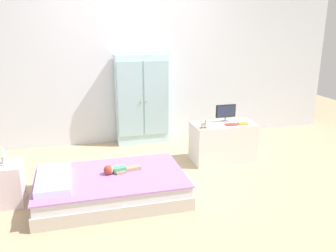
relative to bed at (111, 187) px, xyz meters
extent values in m
cube|color=tan|center=(0.55, 0.23, -0.13)|extent=(10.00, 10.00, 0.02)
cube|color=silver|center=(0.55, 1.80, 1.23)|extent=(6.40, 0.05, 2.70)
cube|color=beige|center=(0.00, 0.00, -0.06)|extent=(1.50, 0.94, 0.13)
cube|color=silver|center=(0.00, 0.00, 0.06)|extent=(1.46, 0.90, 0.10)
cube|color=#B270C6|center=(0.00, 0.00, 0.12)|extent=(1.49, 0.93, 0.01)
cube|color=silver|center=(-0.55, 0.00, 0.16)|extent=(0.32, 0.67, 0.06)
cube|color=#4CA375|center=(0.10, 0.06, 0.16)|extent=(0.14, 0.10, 0.06)
cube|color=tan|center=(0.24, 0.10, 0.15)|extent=(0.16, 0.06, 0.04)
cube|color=tan|center=(0.25, 0.06, 0.15)|extent=(0.16, 0.06, 0.04)
cube|color=tan|center=(0.09, 0.11, 0.14)|extent=(0.10, 0.04, 0.03)
cube|color=tan|center=(0.11, 0.00, 0.14)|extent=(0.10, 0.04, 0.03)
sphere|color=tan|center=(0.00, 0.04, 0.17)|extent=(0.09, 0.09, 0.09)
sphere|color=#9E3D2D|center=(-0.02, 0.04, 0.18)|extent=(0.10, 0.10, 0.10)
cube|color=silver|center=(-1.01, 0.16, 0.09)|extent=(0.32, 0.32, 0.42)
cylinder|color=#B7B2AD|center=(-1.01, 0.16, 0.30)|extent=(0.08, 0.08, 0.01)
cylinder|color=#B7B2AD|center=(-1.01, 0.16, 0.35)|extent=(0.02, 0.02, 0.08)
cone|color=#A8D699|center=(-1.01, 0.16, 0.44)|extent=(0.11, 0.11, 0.10)
cube|color=silver|center=(0.66, 1.64, 0.53)|extent=(0.76, 0.22, 1.31)
cube|color=#9DC0C9|center=(0.47, 1.52, 0.56)|extent=(0.36, 0.02, 1.08)
cube|color=#9DC0C9|center=(0.85, 1.52, 0.56)|extent=(0.36, 0.02, 1.08)
sphere|color=gold|center=(0.62, 1.50, 0.53)|extent=(0.02, 0.02, 0.02)
sphere|color=gold|center=(0.70, 1.50, 0.53)|extent=(0.02, 0.02, 0.02)
cube|color=silver|center=(1.52, 0.66, 0.13)|extent=(0.80, 0.41, 0.50)
cylinder|color=#99999E|center=(1.57, 0.73, 0.38)|extent=(0.10, 0.10, 0.01)
cylinder|color=#99999E|center=(1.57, 0.73, 0.41)|extent=(0.02, 0.02, 0.05)
cube|color=black|center=(1.57, 0.73, 0.52)|extent=(0.27, 0.02, 0.16)
cube|color=#28334C|center=(1.57, 0.72, 0.52)|extent=(0.25, 0.01, 0.14)
cube|color=#8E6642|center=(1.19, 0.54, 0.39)|extent=(0.09, 0.01, 0.01)
cube|color=#8E6642|center=(1.19, 0.51, 0.39)|extent=(0.09, 0.01, 0.01)
cube|color=tan|center=(1.19, 0.52, 0.43)|extent=(0.06, 0.03, 0.03)
cylinder|color=tan|center=(1.21, 0.53, 0.40)|extent=(0.01, 0.01, 0.02)
cylinder|color=tan|center=(1.21, 0.52, 0.40)|extent=(0.01, 0.01, 0.02)
cylinder|color=tan|center=(1.17, 0.53, 0.40)|extent=(0.01, 0.01, 0.02)
cylinder|color=tan|center=(1.17, 0.52, 0.40)|extent=(0.01, 0.01, 0.02)
cylinder|color=tan|center=(1.22, 0.52, 0.45)|extent=(0.02, 0.02, 0.02)
sphere|color=tan|center=(1.22, 0.52, 0.47)|extent=(0.03, 0.03, 0.03)
cube|color=#CC3838|center=(1.58, 0.57, 0.39)|extent=(0.15, 0.09, 0.01)
cube|color=orange|center=(1.74, 0.57, 0.39)|extent=(0.12, 0.10, 0.02)
camera|label=1|loc=(-0.30, -3.31, 1.62)|focal=37.61mm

